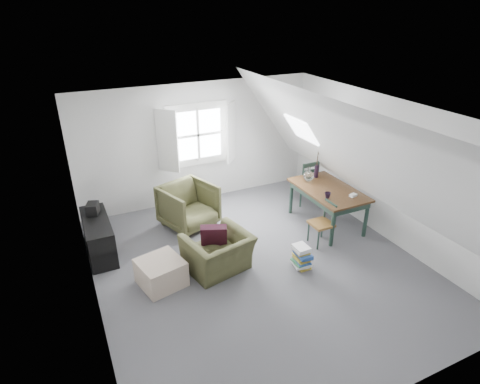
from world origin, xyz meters
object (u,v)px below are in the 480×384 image
dining_chair_near (323,223)px  dining_table (328,194)px  ottoman (161,273)px  dining_chair_far (305,181)px  magazine_stack (302,257)px  armchair_near (218,269)px  media_shelf (99,239)px  armchair_far (190,225)px

dining_chair_near → dining_table: bearing=123.8°
ottoman → dining_chair_far: 3.77m
magazine_stack → ottoman: bearing=165.7°
ottoman → dining_table: size_ratio=0.41×
magazine_stack → armchair_near: bearing=157.2°
dining_chair_far → armchair_near: bearing=9.1°
dining_table → media_shelf: (-4.08, 0.82, -0.37)m
armchair_near → media_shelf: bearing=-50.0°
armchair_near → dining_chair_near: bearing=165.8°
dining_table → dining_chair_near: bearing=-136.6°
dining_chair_far → dining_chair_near: bearing=47.9°
dining_table → dining_chair_far: (0.14, 0.96, -0.15)m
armchair_near → ottoman: (-0.92, 0.03, 0.21)m
dining_chair_far → dining_chair_near: size_ratio=1.23×
dining_table → dining_chair_far: 0.98m
dining_table → dining_chair_near: 0.74m
dining_table → dining_chair_near: size_ratio=1.91×
ottoman → magazine_stack: (2.16, -0.55, -0.01)m
dining_table → media_shelf: dining_table is taller
armchair_far → dining_chair_near: 2.53m
dining_chair_far → armchair_far: bearing=-22.2°
armchair_far → dining_table: (2.39, -1.07, 0.65)m
dining_table → media_shelf: bearing=164.2°
ottoman → dining_chair_near: size_ratio=0.78×
dining_chair_far → magazine_stack: (-1.33, -1.94, -0.31)m
media_shelf → ottoman: bearing=-58.1°
dining_table → magazine_stack: dining_table is taller
ottoman → dining_table: (3.36, 0.43, 0.45)m
ottoman → magazine_stack: ottoman is taller
armchair_near → media_shelf: 2.10m
dining_table → media_shelf: size_ratio=1.21×
dining_chair_far → media_shelf: 4.23m
ottoman → media_shelf: 1.44m
dining_chair_near → magazine_stack: (-0.72, -0.46, -0.22)m
dining_chair_far → magazine_stack: bearing=35.8°
armchair_far → armchair_near: bearing=-111.1°
dining_chair_far → magazine_stack: 2.37m
armchair_far → magazine_stack: (1.20, -2.05, 0.19)m
dining_table → magazine_stack: (-1.19, -0.98, -0.46)m
armchair_far → ottoman: bearing=-142.3°
ottoman → dining_table: dining_table is taller
magazine_stack → dining_chair_near: bearing=32.4°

